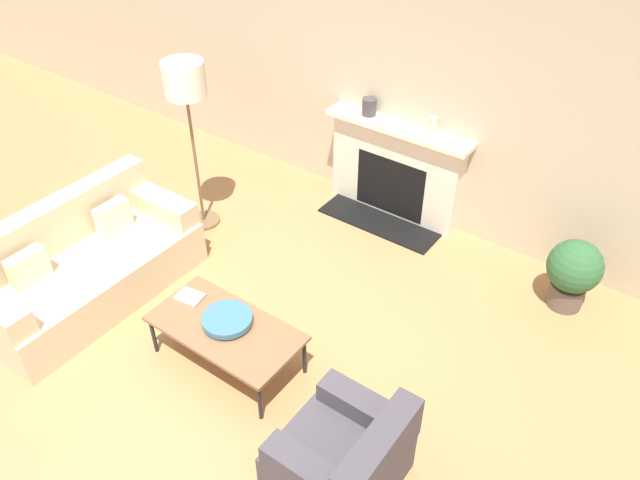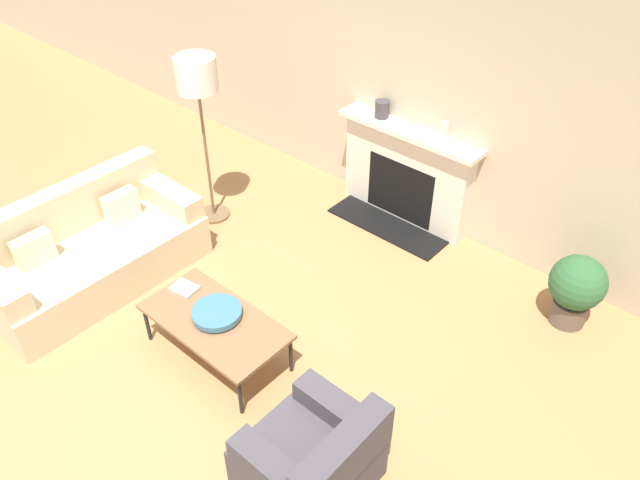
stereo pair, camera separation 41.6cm
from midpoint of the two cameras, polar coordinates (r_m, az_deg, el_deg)
The scene contains 12 objects.
ground_plane at distance 5.20m, azimuth -11.02°, elevation -10.65°, with size 18.00×18.00×0.00m, color #A87547.
wall_back at distance 6.18m, azimuth 9.58°, elevation 14.63°, with size 18.00×0.06×2.90m.
fireplace at distance 6.40m, azimuth 9.70°, elevation 5.80°, with size 1.53×0.59×1.02m.
couch at distance 5.91m, azimuth -18.40°, elevation -1.06°, with size 0.91×1.92×0.85m.
armchair_near at distance 4.23m, azimuth 2.35°, elevation -19.49°, with size 0.74×0.77×0.72m.
coffee_table at distance 4.91m, azimuth -7.21°, elevation -7.56°, with size 1.19×0.61×0.39m.
bowl at distance 4.88m, azimuth -7.01°, elevation -6.69°, with size 0.39×0.39×0.07m.
book at distance 5.17m, azimuth -10.07°, elevation -4.45°, with size 0.24×0.19×0.02m.
floor_lamp at distance 5.92m, azimuth -9.11°, elevation 13.68°, with size 0.39×0.39×1.73m.
mantel_vase_left at distance 6.28m, azimuth 7.62°, elevation 11.74°, with size 0.14×0.14×0.17m.
mantel_vase_center_left at distance 5.96m, azimuth 13.22°, elevation 9.61°, with size 0.07×0.07×0.18m.
potted_plant at distance 5.64m, azimuth 24.37°, elevation -4.04°, with size 0.47×0.47×0.67m.
Camera 2 is at (3.12, -1.75, 3.84)m, focal length 35.00 mm.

